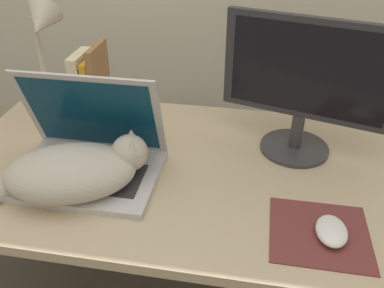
{
  "coord_description": "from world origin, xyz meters",
  "views": [
    {
      "loc": [
        0.17,
        -0.54,
        1.42
      ],
      "look_at": [
        0.01,
        0.33,
        0.85
      ],
      "focal_mm": 38.0,
      "sensor_mm": 36.0,
      "label": 1
    }
  ],
  "objects_px": {
    "laptop": "(88,156)",
    "external_monitor": "(305,84)",
    "cat": "(76,171)",
    "computer_mouse": "(332,231)",
    "book_row": "(91,84)",
    "desk_lamp": "(43,40)"
  },
  "relations": [
    {
      "from": "laptop",
      "to": "cat",
      "type": "height_order",
      "value": "laptop"
    },
    {
      "from": "laptop",
      "to": "external_monitor",
      "type": "relative_size",
      "value": 0.87
    },
    {
      "from": "cat",
      "to": "desk_lamp",
      "type": "distance_m",
      "value": 0.5
    },
    {
      "from": "laptop",
      "to": "cat",
      "type": "relative_size",
      "value": 0.94
    },
    {
      "from": "computer_mouse",
      "to": "desk_lamp",
      "type": "distance_m",
      "value": 1.01
    },
    {
      "from": "external_monitor",
      "to": "book_row",
      "type": "bearing_deg",
      "value": 170.78
    },
    {
      "from": "laptop",
      "to": "desk_lamp",
      "type": "relative_size",
      "value": 1.0
    },
    {
      "from": "cat",
      "to": "book_row",
      "type": "relative_size",
      "value": 1.67
    },
    {
      "from": "desk_lamp",
      "to": "book_row",
      "type": "bearing_deg",
      "value": 3.43
    },
    {
      "from": "laptop",
      "to": "book_row",
      "type": "xyz_separation_m",
      "value": [
        -0.11,
        0.32,
        0.06
      ]
    },
    {
      "from": "external_monitor",
      "to": "computer_mouse",
      "type": "xyz_separation_m",
      "value": [
        0.07,
        -0.35,
        -0.2
      ]
    },
    {
      "from": "book_row",
      "to": "desk_lamp",
      "type": "distance_m",
      "value": 0.2
    },
    {
      "from": "computer_mouse",
      "to": "external_monitor",
      "type": "bearing_deg",
      "value": 101.16
    },
    {
      "from": "laptop",
      "to": "external_monitor",
      "type": "xyz_separation_m",
      "value": [
        0.56,
        0.21,
        0.16
      ]
    },
    {
      "from": "cat",
      "to": "book_row",
      "type": "height_order",
      "value": "book_row"
    },
    {
      "from": "computer_mouse",
      "to": "desk_lamp",
      "type": "bearing_deg",
      "value": 152.86
    },
    {
      "from": "laptop",
      "to": "book_row",
      "type": "bearing_deg",
      "value": 109.31
    },
    {
      "from": "cat",
      "to": "book_row",
      "type": "distance_m",
      "value": 0.42
    },
    {
      "from": "cat",
      "to": "external_monitor",
      "type": "distance_m",
      "value": 0.64
    },
    {
      "from": "cat",
      "to": "desk_lamp",
      "type": "relative_size",
      "value": 1.06
    },
    {
      "from": "external_monitor",
      "to": "book_row",
      "type": "relative_size",
      "value": 1.82
    },
    {
      "from": "laptop",
      "to": "cat",
      "type": "xyz_separation_m",
      "value": [
        0.0,
        -0.08,
        0.01
      ]
    }
  ]
}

